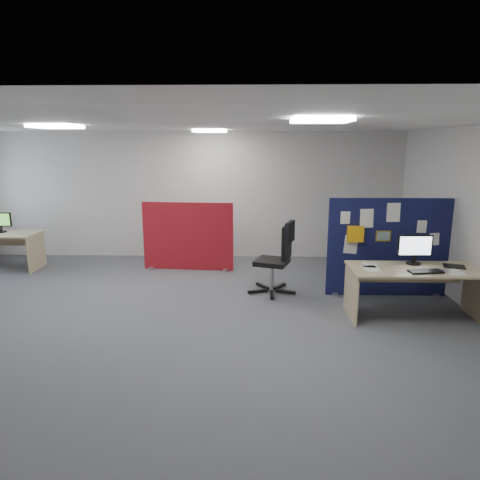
{
  "coord_description": "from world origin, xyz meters",
  "views": [
    {
      "loc": [
        1.27,
        -5.68,
        2.41
      ],
      "look_at": [
        1.1,
        0.67,
        1.0
      ],
      "focal_mm": 32.0,
      "sensor_mm": 36.0,
      "label": 1
    }
  ],
  "objects_px": {
    "monitor_main": "(415,248)",
    "second_desk": "(1,242)",
    "monitor_second": "(0,221)",
    "navy_divider": "(387,247)",
    "main_desk": "(414,279)",
    "office_chair": "(279,254)",
    "red_divider": "(188,237)"
  },
  "relations": [
    {
      "from": "second_desk",
      "to": "monitor_second",
      "type": "height_order",
      "value": "monitor_second"
    },
    {
      "from": "main_desk",
      "to": "monitor_main",
      "type": "height_order",
      "value": "monitor_main"
    },
    {
      "from": "monitor_main",
      "to": "second_desk",
      "type": "distance_m",
      "value": 7.61
    },
    {
      "from": "office_chair",
      "to": "monitor_second",
      "type": "bearing_deg",
      "value": -175.51
    },
    {
      "from": "monitor_second",
      "to": "office_chair",
      "type": "bearing_deg",
      "value": -17.86
    },
    {
      "from": "main_desk",
      "to": "monitor_second",
      "type": "distance_m",
      "value": 7.62
    },
    {
      "from": "monitor_main",
      "to": "office_chair",
      "type": "bearing_deg",
      "value": 156.78
    },
    {
      "from": "second_desk",
      "to": "monitor_second",
      "type": "xyz_separation_m",
      "value": [
        0.01,
        0.05,
        0.4
      ]
    },
    {
      "from": "monitor_second",
      "to": "office_chair",
      "type": "xyz_separation_m",
      "value": [
        5.41,
        -1.39,
        -0.27
      ]
    },
    {
      "from": "navy_divider",
      "to": "red_divider",
      "type": "height_order",
      "value": "navy_divider"
    },
    {
      "from": "monitor_second",
      "to": "navy_divider",
      "type": "bearing_deg",
      "value": -14.67
    },
    {
      "from": "navy_divider",
      "to": "office_chair",
      "type": "bearing_deg",
      "value": 179.12
    },
    {
      "from": "navy_divider",
      "to": "office_chair",
      "type": "height_order",
      "value": "navy_divider"
    },
    {
      "from": "second_desk",
      "to": "office_chair",
      "type": "xyz_separation_m",
      "value": [
        5.42,
        -1.34,
        0.13
      ]
    },
    {
      "from": "main_desk",
      "to": "second_desk",
      "type": "relative_size",
      "value": 1.22
    },
    {
      "from": "main_desk",
      "to": "red_divider",
      "type": "xyz_separation_m",
      "value": [
        -3.54,
        2.29,
        0.1
      ]
    },
    {
      "from": "second_desk",
      "to": "monitor_second",
      "type": "distance_m",
      "value": 0.4
    },
    {
      "from": "navy_divider",
      "to": "monitor_main",
      "type": "distance_m",
      "value": 0.76
    },
    {
      "from": "navy_divider",
      "to": "main_desk",
      "type": "xyz_separation_m",
      "value": [
        0.12,
        -0.9,
        -0.24
      ]
    },
    {
      "from": "navy_divider",
      "to": "monitor_second",
      "type": "height_order",
      "value": "navy_divider"
    },
    {
      "from": "monitor_main",
      "to": "navy_divider",
      "type": "bearing_deg",
      "value": 101.31
    },
    {
      "from": "main_desk",
      "to": "red_divider",
      "type": "height_order",
      "value": "red_divider"
    },
    {
      "from": "navy_divider",
      "to": "second_desk",
      "type": "height_order",
      "value": "navy_divider"
    },
    {
      "from": "second_desk",
      "to": "office_chair",
      "type": "distance_m",
      "value": 5.58
    },
    {
      "from": "monitor_second",
      "to": "main_desk",
      "type": "bearing_deg",
      "value": -21.13
    },
    {
      "from": "main_desk",
      "to": "second_desk",
      "type": "bearing_deg",
      "value": 162.69
    },
    {
      "from": "red_divider",
      "to": "monitor_second",
      "type": "height_order",
      "value": "red_divider"
    },
    {
      "from": "monitor_main",
      "to": "office_chair",
      "type": "distance_m",
      "value": 2.05
    },
    {
      "from": "monitor_main",
      "to": "red_divider",
      "type": "height_order",
      "value": "red_divider"
    },
    {
      "from": "monitor_second",
      "to": "second_desk",
      "type": "bearing_deg",
      "value": -102.09
    },
    {
      "from": "main_desk",
      "to": "monitor_main",
      "type": "xyz_separation_m",
      "value": [
        0.05,
        0.18,
        0.41
      ]
    },
    {
      "from": "second_desk",
      "to": "monitor_second",
      "type": "bearing_deg",
      "value": 81.33
    }
  ]
}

